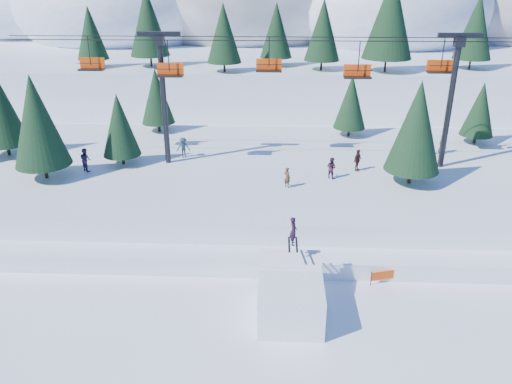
{
  "coord_description": "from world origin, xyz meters",
  "views": [
    {
      "loc": [
        -0.15,
        -20.12,
        16.59
      ],
      "look_at": [
        -1.28,
        6.0,
        5.2
      ],
      "focal_mm": 35.0,
      "sensor_mm": 36.0,
      "label": 1
    }
  ],
  "objects_px": {
    "chairlift": "(307,80)",
    "banner_far": "(467,265)",
    "jump_kicker": "(290,295)",
    "banner_near": "(393,274)"
  },
  "relations": [
    {
      "from": "jump_kicker",
      "to": "banner_near",
      "type": "height_order",
      "value": "jump_kicker"
    },
    {
      "from": "jump_kicker",
      "to": "chairlift",
      "type": "distance_m",
      "value": 18.33
    },
    {
      "from": "chairlift",
      "to": "jump_kicker",
      "type": "bearing_deg",
      "value": -94.77
    },
    {
      "from": "chairlift",
      "to": "banner_far",
      "type": "height_order",
      "value": "chairlift"
    },
    {
      "from": "jump_kicker",
      "to": "banner_far",
      "type": "distance_m",
      "value": 11.69
    },
    {
      "from": "banner_near",
      "to": "banner_far",
      "type": "bearing_deg",
      "value": 14.6
    },
    {
      "from": "jump_kicker",
      "to": "banner_near",
      "type": "distance_m",
      "value": 6.99
    },
    {
      "from": "chairlift",
      "to": "banner_near",
      "type": "relative_size",
      "value": 16.73
    },
    {
      "from": "jump_kicker",
      "to": "chairlift",
      "type": "xyz_separation_m",
      "value": [
        1.37,
        16.39,
        8.1
      ]
    },
    {
      "from": "jump_kicker",
      "to": "banner_far",
      "type": "xyz_separation_m",
      "value": [
        10.74,
        4.56,
        -0.69
      ]
    }
  ]
}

